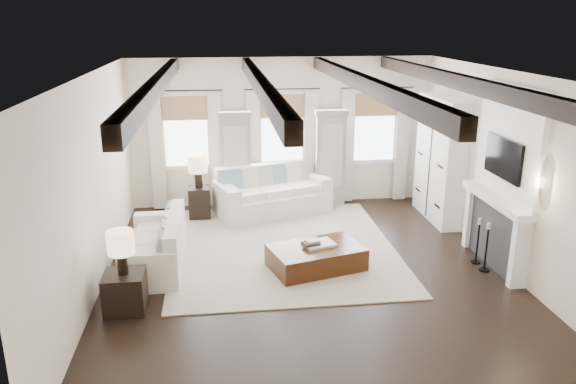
{
  "coord_description": "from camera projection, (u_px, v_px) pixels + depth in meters",
  "views": [
    {
      "loc": [
        -1.36,
        -8.18,
        4.0
      ],
      "look_at": [
        -0.23,
        0.85,
        1.15
      ],
      "focal_mm": 35.0,
      "sensor_mm": 36.0,
      "label": 1
    }
  ],
  "objects": [
    {
      "name": "sofa_back",
      "position": [
        271.0,
        194.0,
        11.9
      ],
      "size": [
        2.55,
        1.74,
        1.0
      ],
      "color": "white",
      "rests_on": "ground"
    },
    {
      "name": "area_rug",
      "position": [
        283.0,
        247.0,
        10.15
      ],
      "size": [
        3.94,
        4.47,
        0.02
      ],
      "primitive_type": "cube",
      "color": "#BAA893",
      "rests_on": "ground"
    },
    {
      "name": "sofa_left",
      "position": [
        158.0,
        247.0,
        9.3
      ],
      "size": [
        0.93,
        2.03,
        0.87
      ],
      "color": "white",
      "rests_on": "ground"
    },
    {
      "name": "book_upper",
      "position": [
        312.0,
        241.0,
        9.21
      ],
      "size": [
        0.26,
        0.22,
        0.03
      ],
      "primitive_type": "cube",
      "rotation": [
        0.0,
        0.0,
        0.28
      ],
      "color": "beige",
      "rests_on": "book_lower"
    },
    {
      "name": "side_table_front",
      "position": [
        125.0,
        292.0,
        7.93
      ],
      "size": [
        0.57,
        0.57,
        0.57
      ],
      "primitive_type": "cube",
      "color": "black",
      "rests_on": "ground"
    },
    {
      "name": "side_table_back",
      "position": [
        200.0,
        203.0,
        11.59
      ],
      "size": [
        0.44,
        0.44,
        0.66
      ],
      "primitive_type": "cube",
      "color": "black",
      "rests_on": "ground"
    },
    {
      "name": "ground",
      "position": [
        308.0,
        275.0,
        9.1
      ],
      "size": [
        7.5,
        7.5,
        0.0
      ],
      "primitive_type": "plane",
      "color": "black",
      "rests_on": "ground"
    },
    {
      "name": "book_lower",
      "position": [
        311.0,
        243.0,
        9.19
      ],
      "size": [
        0.3,
        0.26,
        0.04
      ],
      "primitive_type": "cube",
      "rotation": [
        0.0,
        0.0,
        0.28
      ],
      "color": "#262628",
      "rests_on": "tray"
    },
    {
      "name": "tray",
      "position": [
        319.0,
        244.0,
        9.28
      ],
      "size": [
        0.58,
        0.5,
        0.04
      ],
      "primitive_type": "cube",
      "rotation": [
        0.0,
        0.0,
        0.28
      ],
      "color": "white",
      "rests_on": "ottoman"
    },
    {
      "name": "room_shell",
      "position": [
        345.0,
        147.0,
        9.47
      ],
      "size": [
        6.54,
        7.54,
        3.22
      ],
      "color": "#F4E5CD",
      "rests_on": "ground"
    },
    {
      "name": "candlestick_far",
      "position": [
        477.0,
        244.0,
        9.45
      ],
      "size": [
        0.16,
        0.16,
        0.8
      ],
      "color": "black",
      "rests_on": "ground"
    },
    {
      "name": "lamp_back",
      "position": [
        198.0,
        166.0,
        11.36
      ],
      "size": [
        0.39,
        0.39,
        0.68
      ],
      "color": "black",
      "rests_on": "side_table_back"
    },
    {
      "name": "lamp_front",
      "position": [
        121.0,
        245.0,
        7.71
      ],
      "size": [
        0.37,
        0.37,
        0.64
      ],
      "color": "black",
      "rests_on": "side_table_front"
    },
    {
      "name": "ottoman",
      "position": [
        316.0,
        258.0,
        9.26
      ],
      "size": [
        1.67,
        1.29,
        0.39
      ],
      "primitive_type": "cube",
      "rotation": [
        0.0,
        0.0,
        0.28
      ],
      "color": "black",
      "rests_on": "ground"
    },
    {
      "name": "candlestick_near",
      "position": [
        486.0,
        251.0,
        9.15
      ],
      "size": [
        0.17,
        0.17,
        0.84
      ],
      "color": "black",
      "rests_on": "ground"
    }
  ]
}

